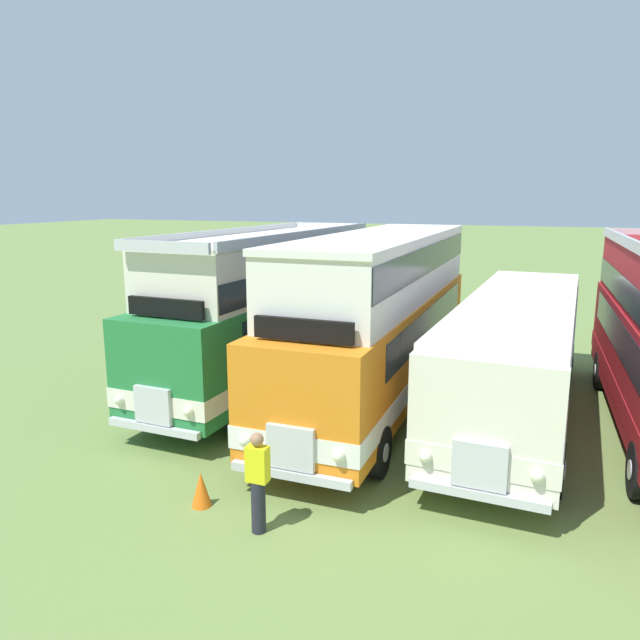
# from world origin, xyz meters

# --- Properties ---
(bus_first_in_row) EXTENTS (2.96, 10.54, 4.52)m
(bus_first_in_row) POSITION_xyz_m (-10.26, 0.15, 2.36)
(bus_first_in_row) COLOR #237538
(bus_first_in_row) RESTS_ON ground
(bus_second_in_row) EXTENTS (2.69, 11.52, 4.49)m
(bus_second_in_row) POSITION_xyz_m (-6.84, -0.27, 2.48)
(bus_second_in_row) COLOR orange
(bus_second_in_row) RESTS_ON ground
(bus_third_in_row) EXTENTS (3.10, 11.58, 2.99)m
(bus_third_in_row) POSITION_xyz_m (-3.42, 0.09, 1.76)
(bus_third_in_row) COLOR silver
(bus_third_in_row) RESTS_ON ground
(cone_near_end) EXTENTS (0.36, 0.36, 0.64)m
(cone_near_end) POSITION_xyz_m (-8.38, -6.68, 0.32)
(cone_near_end) COLOR orange
(cone_near_end) RESTS_ON ground
(marshal_person) EXTENTS (0.36, 0.24, 1.73)m
(marshal_person) POSITION_xyz_m (-7.04, -7.07, 0.89)
(marshal_person) COLOR #23232D
(marshal_person) RESTS_ON ground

